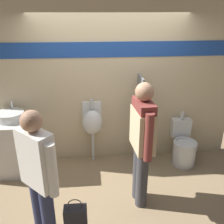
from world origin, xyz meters
name	(u,v)px	position (x,y,z in m)	size (l,w,h in m)	color
ground_plane	(113,174)	(0.00, 0.00, 0.00)	(16.00, 16.00, 0.00)	#997F5B
display_wall	(110,85)	(0.00, 0.60, 1.36)	(4.32, 0.07, 2.70)	beige
sink_counter	(11,147)	(-1.66, 0.27, 0.45)	(0.90, 0.60, 0.91)	silver
sink_basin	(10,116)	(-1.61, 0.33, 0.97)	(0.43, 0.43, 0.27)	silver
cell_phone	(22,124)	(-1.39, 0.15, 0.91)	(0.07, 0.14, 0.01)	#B7B7BC
divider_near_counter	(139,121)	(0.48, 0.36, 0.78)	(0.03, 0.43, 1.56)	slate
urinal_near_counter	(92,122)	(-0.31, 0.45, 0.76)	(0.34, 0.26, 1.15)	silver
toilet	(183,147)	(1.27, 0.25, 0.30)	(0.41, 0.57, 0.89)	silver
person_in_vest	(142,138)	(0.32, -0.64, 1.02)	(0.26, 0.61, 1.75)	#3D3D42
person_with_lanyard	(39,176)	(-0.90, -1.20, 0.92)	(0.45, 0.44, 1.67)	#282D4C
shopping_bag	(76,222)	(-0.55, -1.17, 0.22)	(0.27, 0.15, 0.56)	#232328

